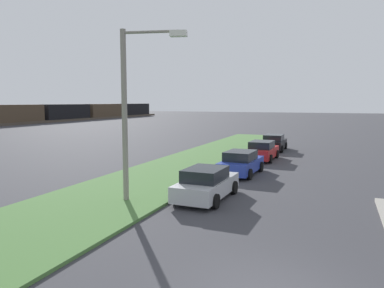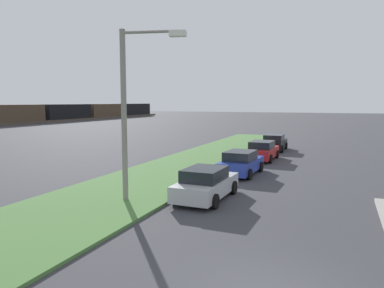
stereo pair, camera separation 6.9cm
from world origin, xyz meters
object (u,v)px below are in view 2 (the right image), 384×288
parked_car_black (274,143)px  streetlight (132,103)px  parked_car_blue (241,163)px  parked_car_silver (206,184)px  parked_car_red (262,151)px

parked_car_black → streetlight: streetlight is taller
parked_car_blue → streetlight: bearing=162.6°
parked_car_blue → streetlight: 9.18m
parked_car_blue → streetlight: (-7.93, 2.81, 3.67)m
parked_car_blue → parked_car_black: bearing=2.4°
parked_car_silver → streetlight: bearing=122.7°
parked_car_blue → parked_car_black: size_ratio=1.01×
parked_car_silver → parked_car_red: bearing=0.7°
parked_car_red → parked_car_silver: bearing=-179.3°
parked_car_black → streetlight: bearing=171.6°
parked_car_silver → parked_car_red: same height
parked_car_black → parked_car_blue: bearing=179.6°
parked_car_silver → parked_car_red: (12.36, -0.08, 0.00)m
parked_car_silver → parked_car_black: (18.39, 0.03, 0.00)m
parked_car_silver → streetlight: 4.93m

